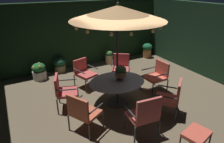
{
  "coord_description": "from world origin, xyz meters",
  "views": [
    {
      "loc": [
        -2.8,
        -4.47,
        3.2
      ],
      "look_at": [
        -0.27,
        0.13,
        0.88
      ],
      "focal_mm": 32.12,
      "sensor_mm": 36.0,
      "label": 1
    }
  ],
  "objects": [
    {
      "name": "potted_plant_front_corner",
      "position": [
        2.94,
        2.57,
        0.36
      ],
      "size": [
        0.45,
        0.45,
        0.66
      ],
      "color": "#A36B40",
      "rests_on": "ground_plane"
    },
    {
      "name": "patio_chair_west",
      "position": [
        0.58,
        1.03,
        0.57
      ],
      "size": [
        0.81,
        0.81,
        0.96
      ],
      "color": "#2D312E",
      "rests_on": "ground_plane"
    },
    {
      "name": "patio_dining_table",
      "position": [
        -0.27,
        -0.16,
        0.58
      ],
      "size": [
        1.6,
        1.31,
        0.71
      ],
      "color": "#2D3033",
      "rests_on": "ground_plane"
    },
    {
      "name": "potted_plant_back_left",
      "position": [
        1.01,
        2.74,
        0.28
      ],
      "size": [
        0.33,
        0.33,
        0.57
      ],
      "color": "tan",
      "rests_on": "ground_plane"
    },
    {
      "name": "patio_umbrella",
      "position": [
        -0.27,
        -0.16,
        2.54
      ],
      "size": [
        2.39,
        2.39,
        2.8
      ],
      "color": "#292C34",
      "rests_on": "ground_plane"
    },
    {
      "name": "patio_chair_east",
      "position": [
        -1.57,
        -0.86,
        0.57
      ],
      "size": [
        0.79,
        0.83,
        0.99
      ],
      "color": "#302F31",
      "rests_on": "ground_plane"
    },
    {
      "name": "hedge_backdrop_rear",
      "position": [
        0.0,
        3.23,
        1.29
      ],
      "size": [
        7.59,
        0.3,
        2.58
      ],
      "primitive_type": "cube",
      "color": "black",
      "rests_on": "ground_plane"
    },
    {
      "name": "centerpiece_planter",
      "position": [
        -0.14,
        -0.13,
        0.96
      ],
      "size": [
        0.33,
        0.33,
        0.44
      ],
      "color": "#856D4C",
      "rests_on": "patio_dining_table"
    },
    {
      "name": "hedge_backdrop_right",
      "position": [
        3.65,
        0.0,
        1.29
      ],
      "size": [
        0.3,
        6.77,
        2.58
      ],
      "primitive_type": "cube",
      "color": "#19321F",
      "rests_on": "ground_plane"
    },
    {
      "name": "ottoman_footrest",
      "position": [
        0.27,
        -2.47,
        0.36
      ],
      "size": [
        0.64,
        0.54,
        0.41
      ],
      "color": "#2B2A33",
      "rests_on": "ground_plane"
    },
    {
      "name": "ground_plane",
      "position": [
        0.0,
        0.0,
        -0.01
      ],
      "size": [
        7.59,
        6.77,
        0.02
      ],
      "primitive_type": "cube",
      "color": "brown"
    },
    {
      "name": "patio_chair_northeast",
      "position": [
        -1.67,
        0.3,
        0.58
      ],
      "size": [
        0.73,
        0.75,
        0.98
      ],
      "color": "#29292E",
      "rests_on": "ground_plane"
    },
    {
      "name": "patio_chair_southwest",
      "position": [
        1.2,
        -0.14,
        0.57
      ],
      "size": [
        0.64,
        0.63,
        0.97
      ],
      "color": "#292F34",
      "rests_on": "ground_plane"
    },
    {
      "name": "patio_chair_southeast",
      "position": [
        -0.43,
        -1.64,
        0.59
      ],
      "size": [
        0.71,
        0.64,
        1.04
      ],
      "color": "#293234",
      "rests_on": "ground_plane"
    },
    {
      "name": "patio_chair_north",
      "position": [
        -0.71,
        1.24,
        0.55
      ],
      "size": [
        0.72,
        0.76,
        0.94
      ],
      "color": "#2F3130",
      "rests_on": "ground_plane"
    },
    {
      "name": "potted_plant_left_far",
      "position": [
        -1.93,
        2.54,
        0.31
      ],
      "size": [
        0.48,
        0.48,
        0.62
      ],
      "color": "beige",
      "rests_on": "ground_plane"
    },
    {
      "name": "patio_chair_south",
      "position": [
        0.66,
        -1.32,
        0.55
      ],
      "size": [
        0.84,
        0.84,
        1.0
      ],
      "color": "#2D322F",
      "rests_on": "ground_plane"
    },
    {
      "name": "potted_plant_left_near",
      "position": [
        -1.1,
        2.87,
        0.31
      ],
      "size": [
        0.5,
        0.5,
        0.58
      ],
      "color": "olive",
      "rests_on": "ground_plane"
    }
  ]
}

